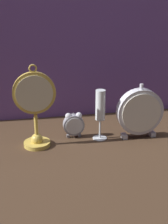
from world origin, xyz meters
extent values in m
plane|color=#422D1E|center=(0.00, 0.00, 0.00)|extent=(4.00, 4.00, 0.00)
cube|color=#6B478E|center=(0.00, 0.33, 0.33)|extent=(1.59, 0.01, 0.66)
cylinder|color=gold|center=(-0.19, 0.03, 0.01)|extent=(0.10, 0.10, 0.02)
sphere|color=gold|center=(-0.19, 0.03, 0.03)|extent=(0.05, 0.05, 0.05)
cylinder|color=gold|center=(-0.19, 0.03, 0.07)|extent=(0.01, 0.01, 0.11)
cylinder|color=gold|center=(-0.19, 0.03, 0.21)|extent=(0.16, 0.02, 0.16)
cylinder|color=beige|center=(-0.19, 0.02, 0.21)|extent=(0.13, 0.00, 0.13)
torus|color=gold|center=(-0.19, 0.03, 0.30)|extent=(0.03, 0.01, 0.03)
cube|color=gray|center=(-0.07, 0.08, 0.01)|extent=(0.01, 0.01, 0.01)
cube|color=gray|center=(-0.02, 0.08, 0.01)|extent=(0.01, 0.01, 0.01)
cylinder|color=gray|center=(-0.04, 0.08, 0.05)|extent=(0.08, 0.03, 0.08)
cylinder|color=silver|center=(-0.04, 0.06, 0.05)|extent=(0.07, 0.00, 0.07)
sphere|color=silver|center=(-0.06, 0.08, 0.09)|extent=(0.03, 0.03, 0.03)
sphere|color=silver|center=(-0.02, 0.08, 0.09)|extent=(0.03, 0.03, 0.03)
cylinder|color=silver|center=(-0.04, 0.08, 0.10)|extent=(0.00, 0.00, 0.02)
cube|color=silver|center=(0.15, 0.03, 0.01)|extent=(0.02, 0.03, 0.02)
cube|color=silver|center=(0.28, 0.03, 0.01)|extent=(0.02, 0.03, 0.02)
cylinder|color=silver|center=(0.21, 0.03, 0.11)|extent=(0.19, 0.04, 0.19)
cylinder|color=silver|center=(0.21, 0.01, 0.11)|extent=(0.16, 0.00, 0.16)
cylinder|color=silver|center=(0.21, 0.03, 0.21)|extent=(0.01, 0.01, 0.02)
cylinder|color=silver|center=(0.06, 0.05, 0.00)|extent=(0.06, 0.06, 0.01)
cylinder|color=silver|center=(0.06, 0.05, 0.04)|extent=(0.01, 0.01, 0.08)
cylinder|color=white|center=(0.06, 0.05, 0.14)|extent=(0.04, 0.04, 0.12)
cylinder|color=#DBC675|center=(0.06, 0.05, 0.12)|extent=(0.03, 0.03, 0.08)
camera|label=1|loc=(-0.22, -1.06, 0.54)|focal=50.00mm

